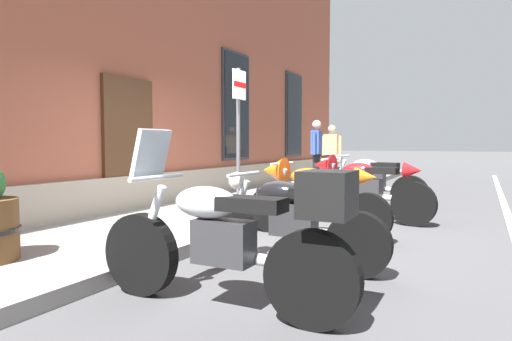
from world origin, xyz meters
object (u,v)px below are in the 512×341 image
object	(u,v)px
motorcycle_red_sport	(359,185)
motorcycle_grey_naked	(369,183)
pedestrian_blue_top	(316,150)
parking_sign	(239,120)
motorcycle_silver_touring	(231,236)
pedestrian_tan_coat	(331,151)
motorcycle_black_naked	(287,220)
motorcycle_orange_sport	(311,194)

from	to	relation	value
motorcycle_red_sport	motorcycle_grey_naked	world-z (taller)	motorcycle_red_sport
pedestrian_blue_top	parking_sign	xyz separation A→B (m)	(-4.50, -0.34, 0.52)
motorcycle_silver_touring	parking_sign	world-z (taller)	parking_sign
motorcycle_silver_touring	pedestrian_tan_coat	distance (m)	8.89
motorcycle_silver_touring	pedestrian_blue_top	xyz separation A→B (m)	(7.67, 2.08, 0.52)
motorcycle_black_naked	motorcycle_grey_naked	size ratio (longest dim) A/B	0.94
motorcycle_grey_naked	parking_sign	xyz separation A→B (m)	(-2.36, 1.46, 1.10)
motorcycle_red_sport	motorcycle_silver_touring	bearing A→B (deg)	-178.18
motorcycle_grey_naked	pedestrian_blue_top	world-z (taller)	pedestrian_blue_top
motorcycle_silver_touring	motorcycle_black_naked	xyz separation A→B (m)	(1.26, 0.10, -0.09)
motorcycle_black_naked	pedestrian_blue_top	world-z (taller)	pedestrian_blue_top
motorcycle_orange_sport	motorcycle_silver_touring	bearing A→B (deg)	-171.72
motorcycle_red_sport	parking_sign	xyz separation A→B (m)	(-1.07, 1.61, 1.02)
motorcycle_silver_touring	pedestrian_blue_top	distance (m)	7.97
pedestrian_tan_coat	motorcycle_black_naked	bearing A→B (deg)	-165.53
motorcycle_black_naked	motorcycle_grey_naked	distance (m)	4.28
motorcycle_black_naked	motorcycle_orange_sport	distance (m)	1.49
pedestrian_blue_top	pedestrian_tan_coat	xyz separation A→B (m)	(0.98, -0.07, -0.06)
motorcycle_black_naked	motorcycle_red_sport	world-z (taller)	motorcycle_red_sport
motorcycle_grey_naked	pedestrian_tan_coat	world-z (taller)	pedestrian_tan_coat
motorcycle_red_sport	parking_sign	distance (m)	2.18
parking_sign	motorcycle_red_sport	bearing A→B (deg)	-56.45
motorcycle_orange_sport	pedestrian_tan_coat	bearing A→B (deg)	15.19
pedestrian_tan_coat	motorcycle_silver_touring	bearing A→B (deg)	-166.94
pedestrian_blue_top	pedestrian_tan_coat	distance (m)	0.98
motorcycle_orange_sport	motorcycle_grey_naked	size ratio (longest dim) A/B	0.94
motorcycle_red_sport	pedestrian_blue_top	world-z (taller)	pedestrian_blue_top
motorcycle_orange_sport	motorcycle_grey_naked	world-z (taller)	motorcycle_orange_sport
motorcycle_silver_touring	motorcycle_orange_sport	world-z (taller)	motorcycle_silver_touring
motorcycle_grey_naked	pedestrian_blue_top	size ratio (longest dim) A/B	1.28
motorcycle_orange_sport	pedestrian_blue_top	xyz separation A→B (m)	(4.95, 1.68, 0.51)
motorcycle_silver_touring	motorcycle_orange_sport	xyz separation A→B (m)	(2.72, 0.40, 0.01)
parking_sign	pedestrian_tan_coat	bearing A→B (deg)	2.78
pedestrian_blue_top	motorcycle_silver_touring	bearing A→B (deg)	-164.84
motorcycle_red_sport	pedestrian_blue_top	bearing A→B (deg)	29.52
motorcycle_silver_touring	motorcycle_grey_naked	size ratio (longest dim) A/B	1.00
parking_sign	motorcycle_silver_touring	bearing A→B (deg)	-151.26
pedestrian_tan_coat	parking_sign	bearing A→B (deg)	-177.22
motorcycle_black_naked	pedestrian_blue_top	size ratio (longest dim) A/B	1.20
pedestrian_tan_coat	motorcycle_red_sport	bearing A→B (deg)	-157.01
motorcycle_black_naked	pedestrian_tan_coat	xyz separation A→B (m)	(7.39, 1.91, 0.55)
motorcycle_silver_touring	parking_sign	bearing A→B (deg)	28.74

